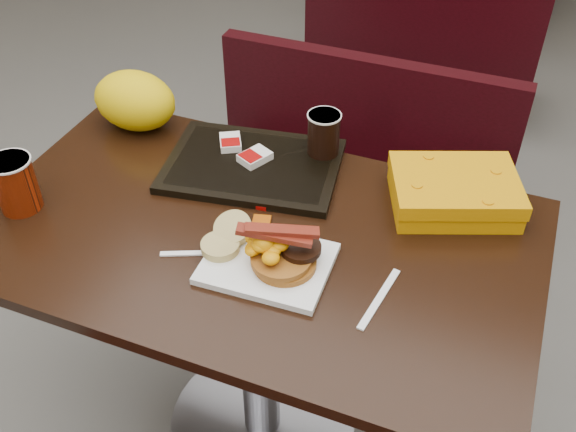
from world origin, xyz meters
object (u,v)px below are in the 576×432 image
at_px(pancake_stack, 285,260).
at_px(hashbrown_sleeve_right, 255,157).
at_px(bench_far_s, 426,35).
at_px(table_near, 259,344).
at_px(platter, 267,263).
at_px(tray, 253,166).
at_px(paper_bag, 135,101).
at_px(coffee_cup_near, 15,184).
at_px(hashbrown_sleeve_left, 230,142).
at_px(fork, 184,254).
at_px(clamshell, 454,192).
at_px(coffee_cup_far, 324,134).
at_px(bench_near_n, 345,187).
at_px(knife, 379,299).

distance_m(pancake_stack, hashbrown_sleeve_right, 0.36).
bearing_deg(bench_far_s, table_near, -90.00).
xyz_separation_m(bench_far_s, platter, (0.07, -1.98, 0.40)).
relative_size(tray, paper_bag, 1.88).
bearing_deg(coffee_cup_near, paper_bag, 79.84).
distance_m(bench_far_s, hashbrown_sleeve_left, 1.71).
bearing_deg(table_near, fork, -133.24).
height_order(fork, hashbrown_sleeve_left, hashbrown_sleeve_left).
distance_m(hashbrown_sleeve_right, clamshell, 0.47).
distance_m(hashbrown_sleeve_left, hashbrown_sleeve_right, 0.09).
bearing_deg(paper_bag, clamshell, -1.64).
bearing_deg(coffee_cup_near, tray, 36.91).
bearing_deg(hashbrown_sleeve_right, clamshell, 29.77).
bearing_deg(coffee_cup_far, table_near, -98.68).
relative_size(platter, fork, 1.88).
xyz_separation_m(tray, clamshell, (0.47, 0.04, 0.03)).
bearing_deg(clamshell, paper_bag, 157.21).
height_order(pancake_stack, hashbrown_sleeve_right, pancake_stack).
relative_size(platter, hashbrown_sleeve_right, 3.48).
xyz_separation_m(platter, paper_bag, (-0.51, 0.35, 0.07)).
xyz_separation_m(pancake_stack, hashbrown_sleeve_left, (-0.28, 0.33, 0.00)).
height_order(table_near, platter, platter).
bearing_deg(clamshell, hashbrown_sleeve_left, 158.37).
distance_m(hashbrown_sleeve_left, paper_bag, 0.28).
relative_size(clamshell, paper_bag, 1.26).
bearing_deg(table_near, bench_near_n, 90.00).
height_order(table_near, paper_bag, paper_bag).
relative_size(platter, hashbrown_sleeve_left, 3.69).
xyz_separation_m(clamshell, paper_bag, (-0.82, 0.02, 0.04)).
xyz_separation_m(platter, hashbrown_sleeve_right, (-0.16, 0.30, 0.02)).
height_order(hashbrown_sleeve_left, paper_bag, paper_bag).
xyz_separation_m(bench_near_n, tray, (-0.09, -0.49, 0.40)).
distance_m(knife, hashbrown_sleeve_right, 0.50).
height_order(bench_near_n, hashbrown_sleeve_left, hashbrown_sleeve_left).
relative_size(bench_near_n, clamshell, 3.67).
xyz_separation_m(table_near, pancake_stack, (0.10, -0.08, 0.40)).
distance_m(table_near, platter, 0.40).
bearing_deg(bench_far_s, knife, -81.42).
relative_size(table_near, platter, 4.80).
height_order(coffee_cup_near, hashbrown_sleeve_left, coffee_cup_near).
height_order(fork, knife, same).
height_order(bench_near_n, knife, knife).
relative_size(coffee_cup_far, paper_bag, 0.49).
distance_m(table_near, coffee_cup_far, 0.54).
height_order(hashbrown_sleeve_right, paper_bag, paper_bag).
bearing_deg(bench_far_s, pancake_stack, -87.03).
xyz_separation_m(coffee_cup_near, knife, (0.81, 0.02, -0.06)).
xyz_separation_m(platter, hashbrown_sleeve_left, (-0.24, 0.33, 0.02)).
height_order(pancake_stack, coffee_cup_near, coffee_cup_near).
bearing_deg(hashbrown_sleeve_right, table_near, -41.03).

